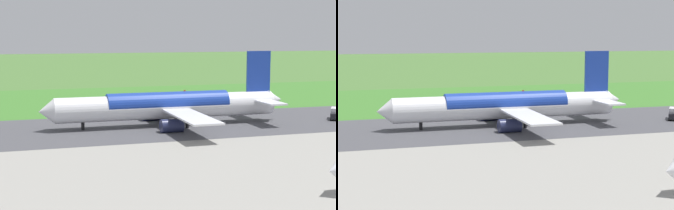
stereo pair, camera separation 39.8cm
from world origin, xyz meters
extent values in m
plane|color=#477233|center=(0.00, 0.00, 0.00)|extent=(800.00, 800.00, 0.00)
cube|color=#47474C|center=(0.00, 0.00, 0.03)|extent=(600.00, 33.16, 0.06)
cube|color=gray|center=(0.00, 48.64, 0.03)|extent=(440.00, 110.00, 0.05)
cube|color=#3C782B|center=(0.00, -42.03, 0.02)|extent=(600.00, 80.00, 0.04)
cylinder|color=white|center=(-0.52, 0.00, 4.20)|extent=(48.01, 5.34, 5.20)
cone|color=white|center=(24.98, 0.07, 4.20)|extent=(3.01, 4.95, 4.94)
cone|color=white|center=(-25.72, -0.07, 4.80)|extent=(3.51, 4.43, 4.42)
cube|color=#19389E|center=(-21.64, -0.06, 11.30)|extent=(5.60, 0.52, 9.00)
cube|color=white|center=(-21.66, 5.44, 5.00)|extent=(4.03, 9.01, 0.36)
cube|color=white|center=(-21.62, -5.56, 5.00)|extent=(4.03, 9.01, 0.36)
cube|color=white|center=(-1.55, 11.00, 3.80)|extent=(6.06, 22.02, 0.35)
cube|color=white|center=(-1.49, -11.00, 3.80)|extent=(6.06, 22.02, 0.35)
cylinder|color=#23284C|center=(0.96, 7.50, 1.32)|extent=(4.51, 2.81, 2.80)
cylinder|color=#23284C|center=(1.00, -7.50, 1.32)|extent=(4.51, 2.81, 2.80)
cylinder|color=black|center=(17.72, 0.05, 1.71)|extent=(0.70, 0.70, 3.42)
cylinder|color=black|center=(-3.53, 3.99, 1.71)|extent=(0.70, 0.70, 3.42)
cylinder|color=black|center=(-3.51, -4.01, 1.71)|extent=(0.70, 0.70, 3.42)
cylinder|color=#19389E|center=(-0.52, 0.00, 4.72)|extent=(26.42, 5.30, 5.23)
cone|color=white|center=(-5.97, 53.67, 3.25)|extent=(2.44, 3.89, 3.82)
cube|color=black|center=(-38.69, 4.83, 1.10)|extent=(3.08, 3.08, 1.30)
cylinder|color=black|center=(-37.88, 4.23, 0.45)|extent=(0.78, 0.90, 0.90)
cylinder|color=black|center=(-39.91, 1.50, 0.45)|extent=(0.78, 0.90, 0.90)
cylinder|color=slate|center=(-18.97, -44.05, 0.95)|extent=(0.10, 0.10, 1.91)
cube|color=red|center=(-18.97, -44.07, 2.21)|extent=(0.60, 0.04, 0.60)
cone|color=orange|center=(-14.70, -39.22, 0.28)|extent=(0.40, 0.40, 0.55)
camera|label=1|loc=(31.94, 108.49, 19.97)|focal=57.23mm
camera|label=2|loc=(31.56, 108.60, 19.97)|focal=57.23mm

